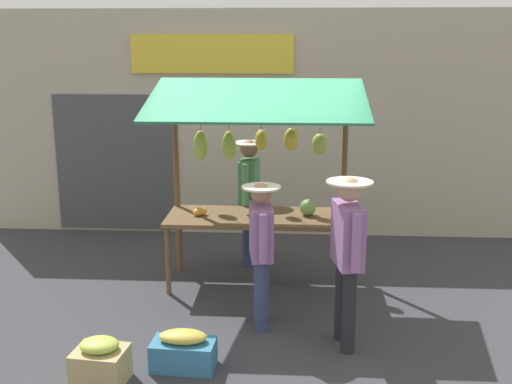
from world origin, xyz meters
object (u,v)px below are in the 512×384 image
Objects in this scene: shopper_in_striped_shirt at (347,247)px; shopper_with_shopping_bag at (261,244)px; produce_crate_near at (183,351)px; produce_crate_side at (100,362)px; market_stall at (258,161)px; vendor_with_sunhat at (249,191)px.

shopper_in_striped_shirt is 0.94m from shopper_with_shopping_bag.
shopper_with_shopping_bag is at bearing -125.39° from produce_crate_near.
produce_crate_near is at bearing -156.63° from produce_crate_side.
produce_crate_side is (1.25, 2.45, -1.35)m from market_stall.
shopper_with_shopping_bag is (0.85, -0.39, -0.11)m from shopper_in_striped_shirt.
shopper_with_shopping_bag is at bearing 12.34° from vendor_with_sunhat.
produce_crate_near is at bearing -3.53° from vendor_with_sunhat.
shopper_with_shopping_bag is 1.97m from produce_crate_side.
market_stall reaches higher than produce_crate_side.
shopper_with_shopping_bag is 1.37m from produce_crate_near.
market_stall reaches higher than shopper_in_striped_shirt.
vendor_with_sunhat reaches higher than produce_crate_side.
market_stall reaches higher than vendor_with_sunhat.
shopper_in_striped_shirt is (-1.12, 2.31, 0.02)m from vendor_with_sunhat.
shopper_with_shopping_bag is (-0.10, 1.21, -0.63)m from market_stall.
shopper_with_shopping_bag is at bearing 94.88° from market_stall.
market_stall is 1.37m from shopper_with_shopping_bag.
produce_crate_near is at bearing 136.93° from shopper_with_shopping_bag.
produce_crate_side is at bearing -14.58° from vendor_with_sunhat.
market_stall is 5.07× the size of produce_crate_side.
produce_crate_near is 0.75m from produce_crate_side.
market_stall is 2.61m from produce_crate_near.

